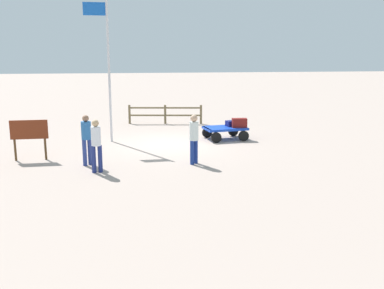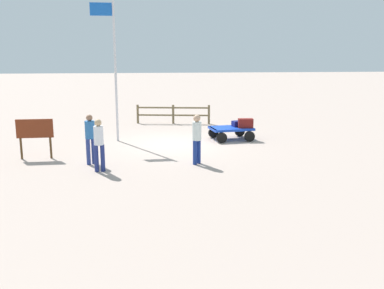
{
  "view_description": "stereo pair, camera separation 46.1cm",
  "coord_description": "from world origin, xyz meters",
  "px_view_note": "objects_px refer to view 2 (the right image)",
  "views": [
    {
      "loc": [
        1.52,
        17.92,
        3.83
      ],
      "look_at": [
        -0.17,
        6.0,
        1.24
      ],
      "focal_mm": 40.92,
      "sensor_mm": 36.0,
      "label": 1
    },
    {
      "loc": [
        1.06,
        17.98,
        3.83
      ],
      "look_at": [
        -0.17,
        6.0,
        1.24
      ],
      "focal_mm": 40.92,
      "sensor_mm": 36.0,
      "label": 2
    }
  ],
  "objects_px": {
    "signboard": "(35,132)",
    "worker_lead": "(197,136)",
    "worker_supervisor": "(99,142)",
    "worker_trailing": "(90,135)",
    "suitcase_navy": "(238,124)",
    "flagpole": "(113,61)",
    "luggage_cart": "(231,130)",
    "suitcase_grey": "(246,123)"
  },
  "relations": [
    {
      "from": "suitcase_navy",
      "to": "luggage_cart",
      "type": "bearing_deg",
      "value": 27.03
    },
    {
      "from": "signboard",
      "to": "worker_lead",
      "type": "bearing_deg",
      "value": 166.67
    },
    {
      "from": "luggage_cart",
      "to": "suitcase_grey",
      "type": "relative_size",
      "value": 3.0
    },
    {
      "from": "luggage_cart",
      "to": "signboard",
      "type": "bearing_deg",
      "value": 19.42
    },
    {
      "from": "suitcase_grey",
      "to": "worker_lead",
      "type": "relative_size",
      "value": 0.38
    },
    {
      "from": "worker_trailing",
      "to": "signboard",
      "type": "distance_m",
      "value": 2.29
    },
    {
      "from": "suitcase_navy",
      "to": "signboard",
      "type": "xyz_separation_m",
      "value": [
        8.01,
        2.88,
        0.32
      ]
    },
    {
      "from": "worker_lead",
      "to": "signboard",
      "type": "relative_size",
      "value": 1.19
    },
    {
      "from": "luggage_cart",
      "to": "worker_supervisor",
      "type": "xyz_separation_m",
      "value": [
        5.17,
        4.67,
        0.56
      ]
    },
    {
      "from": "suitcase_grey",
      "to": "suitcase_navy",
      "type": "bearing_deg",
      "value": -57.96
    },
    {
      "from": "flagpole",
      "to": "signboard",
      "type": "xyz_separation_m",
      "value": [
        2.63,
        2.92,
        -2.42
      ]
    },
    {
      "from": "worker_lead",
      "to": "worker_trailing",
      "type": "distance_m",
      "value": 3.63
    },
    {
      "from": "flagpole",
      "to": "worker_supervisor",
      "type": "bearing_deg",
      "value": 87.96
    },
    {
      "from": "suitcase_grey",
      "to": "flagpole",
      "type": "distance_m",
      "value": 6.23
    },
    {
      "from": "luggage_cart",
      "to": "worker_trailing",
      "type": "relative_size",
      "value": 1.13
    },
    {
      "from": "worker_trailing",
      "to": "flagpole",
      "type": "bearing_deg",
      "value": -98.22
    },
    {
      "from": "worker_trailing",
      "to": "worker_supervisor",
      "type": "height_order",
      "value": "worker_trailing"
    },
    {
      "from": "suitcase_navy",
      "to": "flagpole",
      "type": "distance_m",
      "value": 6.04
    },
    {
      "from": "worker_supervisor",
      "to": "worker_trailing",
      "type": "bearing_deg",
      "value": -68.35
    },
    {
      "from": "luggage_cart",
      "to": "worker_supervisor",
      "type": "bearing_deg",
      "value": 42.07
    },
    {
      "from": "worker_lead",
      "to": "signboard",
      "type": "distance_m",
      "value": 5.84
    },
    {
      "from": "luggage_cart",
      "to": "suitcase_grey",
      "type": "distance_m",
      "value": 0.72
    },
    {
      "from": "suitcase_navy",
      "to": "suitcase_grey",
      "type": "distance_m",
      "value": 0.45
    },
    {
      "from": "suitcase_grey",
      "to": "luggage_cart",
      "type": "bearing_deg",
      "value": -16.22
    },
    {
      "from": "suitcase_navy",
      "to": "flagpole",
      "type": "relative_size",
      "value": 0.11
    },
    {
      "from": "worker_lead",
      "to": "signboard",
      "type": "bearing_deg",
      "value": -13.33
    },
    {
      "from": "suitcase_navy",
      "to": "flagpole",
      "type": "xyz_separation_m",
      "value": [
        5.38,
        -0.03,
        2.73
      ]
    },
    {
      "from": "worker_lead",
      "to": "worker_trailing",
      "type": "height_order",
      "value": "worker_trailing"
    },
    {
      "from": "luggage_cart",
      "to": "suitcase_navy",
      "type": "distance_m",
      "value": 0.5
    },
    {
      "from": "flagpole",
      "to": "luggage_cart",
      "type": "bearing_deg",
      "value": 177.4
    },
    {
      "from": "worker_lead",
      "to": "suitcase_grey",
      "type": "bearing_deg",
      "value": -123.63
    },
    {
      "from": "worker_trailing",
      "to": "signboard",
      "type": "bearing_deg",
      "value": -25.69
    },
    {
      "from": "suitcase_grey",
      "to": "worker_supervisor",
      "type": "height_order",
      "value": "worker_supervisor"
    },
    {
      "from": "luggage_cart",
      "to": "flagpole",
      "type": "distance_m",
      "value": 5.83
    },
    {
      "from": "flagpole",
      "to": "suitcase_navy",
      "type": "bearing_deg",
      "value": 179.65
    },
    {
      "from": "luggage_cart",
      "to": "suitcase_grey",
      "type": "bearing_deg",
      "value": 163.78
    },
    {
      "from": "luggage_cart",
      "to": "signboard",
      "type": "relative_size",
      "value": 1.35
    },
    {
      "from": "suitcase_grey",
      "to": "flagpole",
      "type": "height_order",
      "value": "flagpole"
    },
    {
      "from": "luggage_cart",
      "to": "worker_supervisor",
      "type": "relative_size",
      "value": 1.14
    },
    {
      "from": "suitcase_grey",
      "to": "signboard",
      "type": "bearing_deg",
      "value": 16.93
    },
    {
      "from": "worker_trailing",
      "to": "worker_supervisor",
      "type": "bearing_deg",
      "value": 111.65
    },
    {
      "from": "suitcase_navy",
      "to": "signboard",
      "type": "height_order",
      "value": "signboard"
    }
  ]
}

